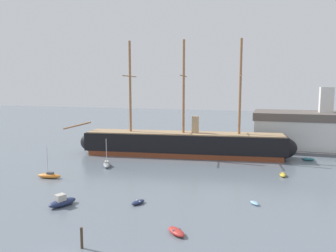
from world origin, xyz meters
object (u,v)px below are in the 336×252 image
(dinghy_foreground_right, at_px, (176,232))
(dinghy_mid_right, at_px, (255,203))
(motorboat_distant_centre, at_px, (196,146))
(tall_ship, at_px, (183,144))
(mooring_piling_left_pair, at_px, (82,238))
(motorboat_foreground_left, at_px, (62,202))
(sailboat_alongside_bow, at_px, (107,164))
(dinghy_far_left, at_px, (88,146))
(dinghy_far_right, at_px, (308,159))
(dinghy_near_centre, at_px, (138,202))
(sailboat_mid_left, at_px, (49,175))
(dinghy_alongside_stern, at_px, (283,175))

(dinghy_foreground_right, height_order, dinghy_mid_right, dinghy_foreground_right)
(dinghy_mid_right, distance_m, motorboat_distant_centre, 43.31)
(tall_ship, xyz_separation_m, mooring_piling_left_pair, (1.58, -47.22, -1.88))
(mooring_piling_left_pair, bearing_deg, motorboat_foreground_left, 133.97)
(tall_ship, height_order, motorboat_distant_centre, tall_ship)
(sailboat_alongside_bow, bearing_deg, dinghy_mid_right, -23.17)
(dinghy_foreground_right, distance_m, dinghy_far_left, 58.55)
(motorboat_foreground_left, height_order, dinghy_far_right, motorboat_foreground_left)
(dinghy_foreground_right, xyz_separation_m, dinghy_near_centre, (-8.00, 7.61, -0.06))
(dinghy_foreground_right, xyz_separation_m, dinghy_far_left, (-38.54, 44.08, -0.04))
(tall_ship, relative_size, dinghy_mid_right, 30.73)
(motorboat_foreground_left, height_order, dinghy_near_centre, motorboat_foreground_left)
(tall_ship, relative_size, motorboat_distant_centre, 14.73)
(dinghy_near_centre, xyz_separation_m, mooring_piling_left_pair, (-0.62, -13.72, 0.87))
(tall_ship, bearing_deg, sailboat_alongside_bow, -129.61)
(sailboat_mid_left, bearing_deg, dinghy_far_right, 32.32)
(motorboat_distant_centre, bearing_deg, tall_ship, -94.26)
(motorboat_foreground_left, distance_m, motorboat_distant_centre, 49.29)
(motorboat_foreground_left, relative_size, motorboat_distant_centre, 1.16)
(dinghy_near_centre, bearing_deg, sailboat_mid_left, 160.70)
(mooring_piling_left_pair, bearing_deg, dinghy_far_right, 62.06)
(dinghy_foreground_right, height_order, dinghy_far_right, dinghy_foreground_right)
(dinghy_alongside_stern, relative_size, motorboat_distant_centre, 0.67)
(tall_ship, distance_m, dinghy_mid_right, 34.04)
(dinghy_near_centre, bearing_deg, motorboat_foreground_left, -158.57)
(dinghy_near_centre, xyz_separation_m, dinghy_far_left, (-30.54, 36.46, 0.01))
(motorboat_foreground_left, relative_size, dinghy_alongside_stern, 1.72)
(dinghy_mid_right, xyz_separation_m, motorboat_distant_centre, (-17.49, 39.62, 0.34))
(dinghy_far_right, relative_size, motorboat_distant_centre, 0.73)
(dinghy_far_left, bearing_deg, sailboat_mid_left, -71.70)
(dinghy_foreground_right, xyz_separation_m, sailboat_mid_left, (-28.90, 14.93, 0.16))
(motorboat_foreground_left, bearing_deg, dinghy_near_centre, 21.43)
(dinghy_near_centre, relative_size, dinghy_far_right, 0.88)
(dinghy_foreground_right, height_order, sailboat_mid_left, sailboat_mid_left)
(motorboat_foreground_left, relative_size, mooring_piling_left_pair, 1.98)
(motorboat_foreground_left, bearing_deg, dinghy_mid_right, 18.78)
(sailboat_mid_left, xyz_separation_m, dinghy_far_right, (47.30, 29.93, -0.16))
(dinghy_near_centre, relative_size, dinghy_alongside_stern, 0.96)
(dinghy_foreground_right, bearing_deg, tall_ship, 103.94)
(sailboat_alongside_bow, bearing_deg, mooring_piling_left_pair, -65.96)
(mooring_piling_left_pair, bearing_deg, dinghy_foreground_right, 35.28)
(dinghy_far_left, bearing_deg, tall_ship, -5.96)
(dinghy_foreground_right, distance_m, dinghy_alongside_stern, 31.89)
(dinghy_near_centre, bearing_deg, dinghy_far_left, 129.94)
(tall_ship, distance_m, sailboat_mid_left, 32.27)
(sailboat_mid_left, bearing_deg, dinghy_alongside_stern, 19.23)
(sailboat_alongside_bow, relative_size, mooring_piling_left_pair, 2.65)
(dinghy_near_centre, height_order, dinghy_far_right, dinghy_far_right)
(dinghy_mid_right, xyz_separation_m, dinghy_far_right, (10.29, 32.29, 0.12))
(tall_ship, distance_m, motorboat_distant_centre, 11.38)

